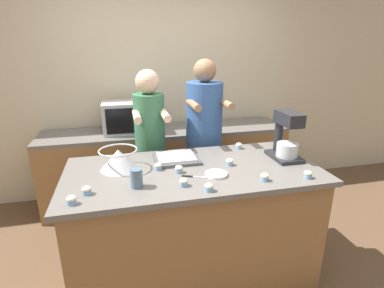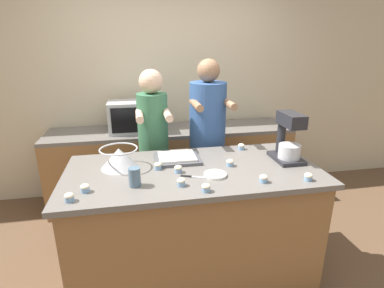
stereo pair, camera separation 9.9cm
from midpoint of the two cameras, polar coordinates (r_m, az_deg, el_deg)
ground_plane at (r=2.75m, az=1.31°, el=-23.04°), size 16.00×16.00×0.00m
back_wall at (r=3.72m, az=-3.95°, el=11.22°), size 10.00×0.06×2.70m
island_counter at (r=2.46m, az=1.39°, el=-14.81°), size 1.88×0.90×0.94m
back_counter at (r=3.62m, az=-2.95°, el=-3.90°), size 2.80×0.60×0.89m
person_left at (r=2.88m, az=-6.29°, el=-0.85°), size 0.30×0.48×1.62m
person_right at (r=2.96m, az=3.89°, el=0.12°), size 0.36×0.51×1.70m
stand_mixer at (r=2.48m, az=18.94°, el=0.76°), size 0.20×0.30×0.39m
mixing_bowl at (r=2.28m, az=-12.50°, el=-2.52°), size 0.28×0.28×0.15m
baking_tray at (r=2.39m, az=-1.67°, el=-2.71°), size 0.35×0.29×0.04m
microwave_oven at (r=3.40m, az=-10.24°, el=5.20°), size 0.54×0.35×0.34m
drinking_glass at (r=1.98m, az=-9.46°, el=-6.23°), size 0.08×0.08×0.13m
small_plate at (r=2.13m, az=5.78°, el=-5.84°), size 0.16×0.16×0.02m
knife at (r=2.10m, az=1.72°, el=-6.29°), size 0.21×0.10×0.01m
cupcake_0 at (r=1.91m, az=-20.97°, el=-9.45°), size 0.06×0.06×0.05m
cupcake_1 at (r=2.09m, az=14.82°, el=-6.37°), size 0.06×0.06×0.05m
cupcake_2 at (r=2.67m, az=10.42°, el=-0.47°), size 0.06×0.06×0.05m
cupcake_3 at (r=2.21m, az=22.50°, el=-5.79°), size 0.06×0.06×0.05m
cupcake_4 at (r=1.97m, az=-0.61°, el=-7.24°), size 0.06×0.06×0.05m
cupcake_5 at (r=2.30m, az=8.46°, el=-3.51°), size 0.06×0.06×0.05m
cupcake_6 at (r=1.99m, az=-18.36°, el=-7.97°), size 0.06×0.06×0.05m
cupcake_7 at (r=1.91m, az=4.19°, el=-8.29°), size 0.06×0.06×0.05m
cupcake_8 at (r=2.23m, az=-5.24°, el=-4.17°), size 0.06×0.06×0.05m
cupcake_9 at (r=2.17m, az=-1.33°, el=-4.77°), size 0.06×0.06×0.05m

